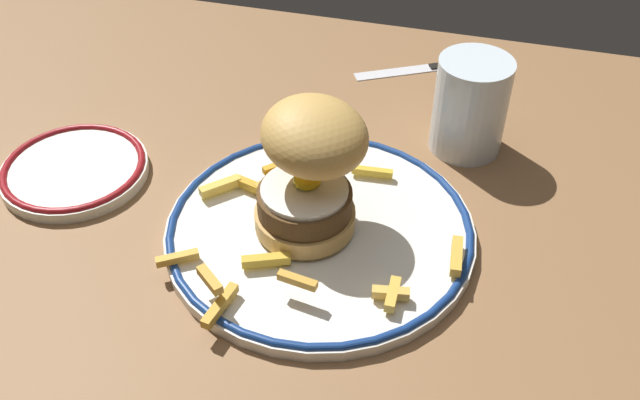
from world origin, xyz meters
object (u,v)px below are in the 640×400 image
Objects in this scene: burger at (311,167)px; side_plate at (74,169)px; water_glass at (470,110)px; dinner_plate at (320,229)px; knife at (433,66)px.

burger is 0.90× the size of side_plate.
burger reaches higher than water_glass.
side_plate is (-27.47, 1.98, -0.00)cm from dinner_plate.
water_glass is 42.55cm from side_plate.
burger is at bearing -101.70° from knife.
water_glass is (12.71, 17.62, -3.09)cm from burger.
side_plate is 0.93× the size of knife.
burger reaches higher than dinner_plate.
side_plate is (-26.41, 1.37, -7.02)cm from burger.
water_glass is 17.37cm from knife.
knife is at bearing 43.84° from side_plate.
burger reaches higher than side_plate.
burger is at bearing 149.79° from dinner_plate.
burger is (-1.06, 0.62, 7.01)cm from dinner_plate.
dinner_plate is 7.12cm from burger.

